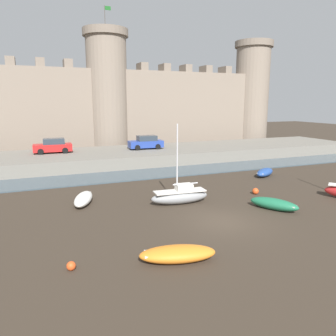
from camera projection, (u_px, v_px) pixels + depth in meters
The scene contains 13 objects.
ground_plane at pixel (223, 222), 19.37m from camera, with size 160.00×160.00×0.00m, color #382D23.
water_channel at pixel (147, 174), 32.13m from camera, with size 80.00×4.50×0.10m, color #3D4C56.
quay_road at pixel (128, 156), 38.59m from camera, with size 61.25×10.00×1.38m, color slate.
castle at pixel (108, 101), 46.70m from camera, with size 55.50×6.24×19.79m.
sailboat_foreground_left at pixel (180, 196), 22.78m from camera, with size 4.18×1.48×5.56m.
rowboat_midflat_centre at pixel (265, 172), 31.27m from camera, with size 3.14×2.55×0.74m.
rowboat_near_channel_left at pixel (178, 254), 14.51m from camera, with size 3.64×2.07×0.71m.
rowboat_midflat_right at pixel (83, 199), 22.80m from camera, with size 2.10×3.52×0.69m.
rowboat_foreground_right at pixel (274, 204), 21.54m from camera, with size 2.50×3.28×0.76m.
mooring_buoy_off_centre at pixel (256, 191), 25.15m from camera, with size 0.49×0.49×0.49m, color #E04C1E.
mooring_buoy_near_channel at pixel (71, 266), 13.78m from camera, with size 0.39×0.39×0.39m, color #E04C1E.
car_quay_west at pixel (53, 146), 36.44m from camera, with size 4.14×1.95×1.62m.
car_quay_centre_east at pixel (146, 143), 39.58m from camera, with size 4.14×1.95×1.62m.
Camera 1 is at (-9.88, -15.81, 6.97)m, focal length 35.00 mm.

